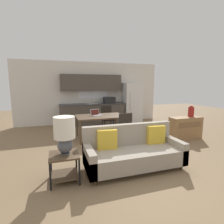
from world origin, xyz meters
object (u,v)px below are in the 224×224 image
(side_table, at_px, (64,163))
(credenza, at_px, (185,128))
(refrigerator, at_px, (132,103))
(laptop, at_px, (96,114))
(table_lamp, at_px, (65,132))
(dining_chair_far_right, at_px, (107,117))
(vase, at_px, (191,112))
(dining_chair_near_right, at_px, (124,127))
(dining_table, at_px, (100,117))
(couch, at_px, (133,151))

(side_table, distance_m, credenza, 4.06)
(refrigerator, height_order, laptop, refrigerator)
(laptop, bearing_deg, table_lamp, -136.70)
(credenza, bearing_deg, dining_chair_far_right, 140.55)
(vase, bearing_deg, laptop, 162.40)
(side_table, distance_m, dining_chair_near_right, 2.28)
(side_table, xyz_separation_m, credenza, (3.81, 1.39, 0.01))
(dining_table, bearing_deg, couch, -86.05)
(couch, relative_size, table_lamp, 2.99)
(refrigerator, height_order, vase, refrigerator)
(refrigerator, height_order, dining_chair_far_right, refrigerator)
(side_table, relative_size, table_lamp, 0.76)
(credenza, xyz_separation_m, dining_chair_far_right, (-2.10, 1.72, 0.16))
(credenza, relative_size, dining_chair_near_right, 1.10)
(vase, xyz_separation_m, dining_chair_near_right, (-2.31, 0.05, -0.35))
(couch, bearing_deg, side_table, -175.55)
(side_table, xyz_separation_m, table_lamp, (0.03, 0.02, 0.55))
(refrigerator, relative_size, dining_chair_far_right, 1.91)
(dining_chair_far_right, bearing_deg, vase, -36.43)
(dining_table, height_order, laptop, laptop)
(refrigerator, xyz_separation_m, table_lamp, (-3.25, -4.33, -0.00))
(table_lamp, relative_size, vase, 1.95)
(vase, bearing_deg, refrigerator, 104.45)
(table_lamp, height_order, dining_chair_near_right, table_lamp)
(table_lamp, bearing_deg, vase, 19.46)
(vase, bearing_deg, dining_chair_near_right, 178.81)
(refrigerator, bearing_deg, laptop, -137.30)
(table_lamp, distance_m, vase, 4.24)
(vase, relative_size, dining_chair_near_right, 0.37)
(table_lamp, xyz_separation_m, dining_chair_far_right, (1.69, 3.09, -0.37))
(couch, xyz_separation_m, table_lamp, (-1.36, -0.09, 0.55))
(vase, bearing_deg, table_lamp, -160.54)
(dining_chair_near_right, height_order, dining_chair_far_right, same)
(dining_table, xyz_separation_m, dining_chair_near_right, (0.49, -0.81, -0.16))
(refrigerator, xyz_separation_m, laptop, (-2.16, -1.99, -0.11))
(dining_chair_far_right, xyz_separation_m, laptop, (-0.60, -0.76, 0.27))
(refrigerator, xyz_separation_m, vase, (0.75, -2.91, -0.03))
(refrigerator, height_order, table_lamp, refrigerator)
(table_lamp, relative_size, credenza, 0.65)
(laptop, bearing_deg, couch, -104.90)
(side_table, bearing_deg, couch, 4.45)
(dining_chair_far_right, distance_m, laptop, 1.00)
(dining_table, xyz_separation_m, vase, (2.79, -0.86, 0.18))
(couch, distance_m, credenza, 2.74)
(couch, xyz_separation_m, laptop, (-0.27, 2.24, 0.45))
(refrigerator, relative_size, table_lamp, 2.68)
(couch, distance_m, table_lamp, 1.47)
(couch, relative_size, side_table, 3.93)
(dining_table, relative_size, dining_chair_near_right, 1.61)
(dining_chair_far_right, bearing_deg, couch, -96.71)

